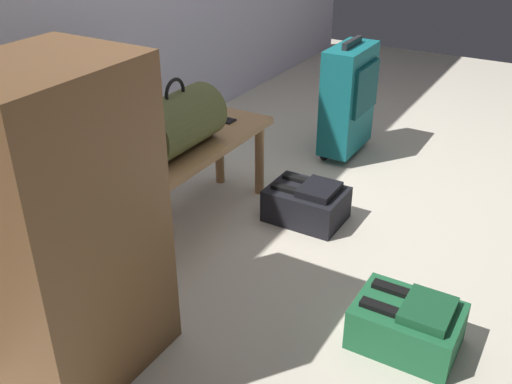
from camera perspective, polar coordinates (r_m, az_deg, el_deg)
ground_plane at (r=3.13m, az=10.83°, el=-1.80°), size 6.60×6.60×0.00m
bench at (r=2.82m, az=-6.45°, el=3.51°), size 1.00×0.36×0.44m
duffel_bag_olive at (r=2.69m, az=-7.72°, el=6.76°), size 0.44×0.26×0.34m
cell_phone at (r=3.05m, az=-3.40°, el=7.10°), size 0.07×0.14×0.01m
suitcase_upright_teal at (r=3.61m, az=9.02°, el=9.06°), size 0.42×0.22×0.72m
backpack_dark at (r=2.97m, az=4.98°, el=-1.07°), size 0.28×0.38×0.21m
backpack_green at (r=2.28m, az=14.54°, el=-12.40°), size 0.28×0.38×0.21m
side_cabinet at (r=1.97m, az=-18.31°, el=-3.58°), size 0.56×0.44×1.10m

